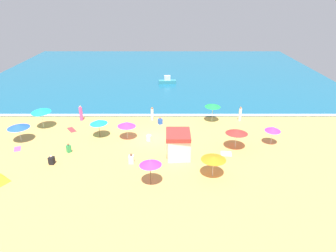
{
  "coord_description": "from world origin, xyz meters",
  "views": [
    {
      "loc": [
        1.55,
        -29.13,
        14.32
      ],
      "look_at": [
        1.57,
        1.35,
        0.8
      ],
      "focal_mm": 32.77,
      "sensor_mm": 36.0,
      "label": 1
    }
  ],
  "objects_px": {
    "beachgoer_4": "(160,121)",
    "lifeguard_cabana": "(178,144)",
    "beachgoer_0": "(68,148)",
    "beachgoer_5": "(240,114)",
    "beach_umbrella_6": "(213,105)",
    "beach_umbrella_4": "(18,126)",
    "beach_umbrella_1": "(213,158)",
    "beach_umbrella_2": "(237,131)",
    "beachgoer_7": "(81,114)",
    "beachgoer_2": "(131,159)",
    "beach_umbrella_5": "(150,162)",
    "beach_umbrella_7": "(40,110)",
    "small_boat_0": "(167,81)",
    "beach_umbrella_8": "(98,122)",
    "beach_umbrella_3": "(273,129)",
    "beachgoer_3": "(149,138)",
    "beachgoer_6": "(51,160)",
    "beach_umbrella_0": "(126,124)",
    "beachgoer_1": "(152,114)"
  },
  "relations": [
    {
      "from": "beach_umbrella_1",
      "to": "beachgoer_0",
      "type": "bearing_deg",
      "value": 162.86
    },
    {
      "from": "beach_umbrella_8",
      "to": "beachgoer_2",
      "type": "relative_size",
      "value": 2.41
    },
    {
      "from": "beach_umbrella_5",
      "to": "beachgoer_2",
      "type": "bearing_deg",
      "value": 120.21
    },
    {
      "from": "beachgoer_0",
      "to": "beachgoer_5",
      "type": "relative_size",
      "value": 0.53
    },
    {
      "from": "beach_umbrella_1",
      "to": "beach_umbrella_5",
      "type": "distance_m",
      "value": 5.29
    },
    {
      "from": "beach_umbrella_6",
      "to": "beachgoer_5",
      "type": "distance_m",
      "value": 3.59
    },
    {
      "from": "beach_umbrella_4",
      "to": "beachgoer_3",
      "type": "distance_m",
      "value": 13.34
    },
    {
      "from": "beach_umbrella_5",
      "to": "beachgoer_4",
      "type": "xyz_separation_m",
      "value": [
        0.46,
        12.19,
        -1.67
      ]
    },
    {
      "from": "beach_umbrella_8",
      "to": "beachgoer_1",
      "type": "bearing_deg",
      "value": 40.42
    },
    {
      "from": "beach_umbrella_5",
      "to": "beachgoer_7",
      "type": "distance_m",
      "value": 16.14
    },
    {
      "from": "beach_umbrella_1",
      "to": "beachgoer_2",
      "type": "height_order",
      "value": "beach_umbrella_1"
    },
    {
      "from": "lifeguard_cabana",
      "to": "beach_umbrella_6",
      "type": "bearing_deg",
      "value": 62.66
    },
    {
      "from": "beach_umbrella_1",
      "to": "beach_umbrella_2",
      "type": "relative_size",
      "value": 1.22
    },
    {
      "from": "beach_umbrella_5",
      "to": "beach_umbrella_6",
      "type": "bearing_deg",
      "value": 62.89
    },
    {
      "from": "beach_umbrella_2",
      "to": "beachgoer_7",
      "type": "bearing_deg",
      "value": 157.36
    },
    {
      "from": "beach_umbrella_4",
      "to": "beachgoer_5",
      "type": "relative_size",
      "value": 1.75
    },
    {
      "from": "beach_umbrella_1",
      "to": "beachgoer_5",
      "type": "xyz_separation_m",
      "value": [
        4.84,
        11.96,
        -0.88
      ]
    },
    {
      "from": "beach_umbrella_5",
      "to": "beach_umbrella_7",
      "type": "relative_size",
      "value": 0.94
    },
    {
      "from": "beach_umbrella_6",
      "to": "beachgoer_2",
      "type": "height_order",
      "value": "beach_umbrella_6"
    },
    {
      "from": "beachgoer_4",
      "to": "lifeguard_cabana",
      "type": "bearing_deg",
      "value": -76.3
    },
    {
      "from": "beach_umbrella_5",
      "to": "beachgoer_4",
      "type": "relative_size",
      "value": 2.99
    },
    {
      "from": "beachgoer_2",
      "to": "beach_umbrella_7",
      "type": "bearing_deg",
      "value": 144.22
    },
    {
      "from": "beachgoer_2",
      "to": "small_boat_0",
      "type": "xyz_separation_m",
      "value": [
        3.2,
        25.54,
        0.12
      ]
    },
    {
      "from": "beachgoer_0",
      "to": "beachgoer_3",
      "type": "xyz_separation_m",
      "value": [
        7.57,
        2.46,
        -0.08
      ]
    },
    {
      "from": "beach_umbrella_0",
      "to": "beachgoer_6",
      "type": "height_order",
      "value": "beach_umbrella_0"
    },
    {
      "from": "beach_umbrella_3",
      "to": "beachgoer_3",
      "type": "relative_size",
      "value": 2.46
    },
    {
      "from": "beachgoer_4",
      "to": "beachgoer_5",
      "type": "relative_size",
      "value": 0.48
    },
    {
      "from": "beach_umbrella_4",
      "to": "beach_umbrella_5",
      "type": "height_order",
      "value": "beach_umbrella_5"
    },
    {
      "from": "beachgoer_3",
      "to": "small_boat_0",
      "type": "height_order",
      "value": "small_boat_0"
    },
    {
      "from": "beach_umbrella_4",
      "to": "beachgoer_6",
      "type": "relative_size",
      "value": 3.43
    },
    {
      "from": "beach_umbrella_3",
      "to": "beachgoer_0",
      "type": "xyz_separation_m",
      "value": [
        -20.04,
        -1.76,
        -1.27
      ]
    },
    {
      "from": "beachgoer_5",
      "to": "small_boat_0",
      "type": "height_order",
      "value": "beachgoer_5"
    },
    {
      "from": "lifeguard_cabana",
      "to": "beach_umbrella_7",
      "type": "bearing_deg",
      "value": 156.57
    },
    {
      "from": "beach_umbrella_1",
      "to": "beach_umbrella_8",
      "type": "distance_m",
      "value": 13.38
    },
    {
      "from": "beach_umbrella_0",
      "to": "beach_umbrella_2",
      "type": "bearing_deg",
      "value": -11.22
    },
    {
      "from": "beach_umbrella_0",
      "to": "beach_umbrella_7",
      "type": "distance_m",
      "value": 10.27
    },
    {
      "from": "beach_umbrella_4",
      "to": "beach_umbrella_6",
      "type": "height_order",
      "value": "beach_umbrella_6"
    },
    {
      "from": "lifeguard_cabana",
      "to": "beach_umbrella_8",
      "type": "bearing_deg",
      "value": 152.9
    },
    {
      "from": "beach_umbrella_1",
      "to": "beachgoer_0",
      "type": "relative_size",
      "value": 2.99
    },
    {
      "from": "beach_umbrella_6",
      "to": "beachgoer_6",
      "type": "bearing_deg",
      "value": -148.09
    },
    {
      "from": "beach_umbrella_5",
      "to": "beachgoer_0",
      "type": "bearing_deg",
      "value": 146.87
    },
    {
      "from": "beachgoer_3",
      "to": "beach_umbrella_1",
      "type": "bearing_deg",
      "value": -48.85
    },
    {
      "from": "beach_umbrella_2",
      "to": "beach_umbrella_3",
      "type": "height_order",
      "value": "beach_umbrella_2"
    },
    {
      "from": "beach_umbrella_8",
      "to": "beachgoer_6",
      "type": "relative_size",
      "value": 2.63
    },
    {
      "from": "beach_umbrella_5",
      "to": "beachgoer_2",
      "type": "relative_size",
      "value": 2.57
    },
    {
      "from": "beachgoer_2",
      "to": "beach_umbrella_5",
      "type": "bearing_deg",
      "value": -59.79
    },
    {
      "from": "beachgoer_6",
      "to": "beach_umbrella_1",
      "type": "bearing_deg",
      "value": -7.68
    },
    {
      "from": "beach_umbrella_7",
      "to": "small_boat_0",
      "type": "height_order",
      "value": "beach_umbrella_7"
    },
    {
      "from": "beach_umbrella_0",
      "to": "beach_umbrella_5",
      "type": "xyz_separation_m",
      "value": [
        2.91,
        -8.39,
        0.39
      ]
    },
    {
      "from": "beachgoer_2",
      "to": "small_boat_0",
      "type": "distance_m",
      "value": 25.74
    }
  ]
}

